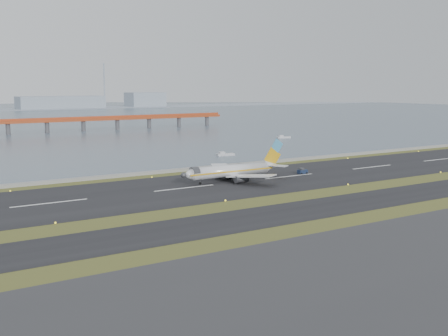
% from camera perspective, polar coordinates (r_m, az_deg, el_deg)
% --- Properties ---
extents(ground, '(1000.00, 1000.00, 0.00)m').
position_cam_1_polar(ground, '(142.74, 1.78, -3.93)').
color(ground, '#3F4A1A').
rests_on(ground, ground).
extents(apron_strip, '(1000.00, 50.00, 0.10)m').
position_cam_1_polar(apron_strip, '(103.75, 19.48, -9.16)').
color(apron_strip, '#303033').
rests_on(apron_strip, ground).
extents(taxiway_strip, '(1000.00, 18.00, 0.10)m').
position_cam_1_polar(taxiway_strip, '(133.27, 4.71, -4.82)').
color(taxiway_strip, black).
rests_on(taxiway_strip, ground).
extents(runway_strip, '(1000.00, 45.00, 0.10)m').
position_cam_1_polar(runway_strip, '(167.82, -4.03, -2.06)').
color(runway_strip, black).
rests_on(runway_strip, ground).
extents(seawall, '(1000.00, 2.50, 1.00)m').
position_cam_1_polar(seawall, '(194.23, -8.29, -0.55)').
color(seawall, gray).
rests_on(seawall, ground).
extents(red_pier, '(260.00, 5.00, 10.20)m').
position_cam_1_polar(red_pier, '(378.77, -17.56, 4.53)').
color(red_pier, '#A53F1C').
rests_on(red_pier, ground).
extents(airliner, '(38.52, 32.89, 12.80)m').
position_cam_1_polar(airliner, '(179.46, 1.01, -0.25)').
color(airliner, silver).
rests_on(airliner, ground).
extents(pushback_tug, '(3.39, 2.02, 2.17)m').
position_cam_1_polar(pushback_tug, '(195.33, 7.96, -0.33)').
color(pushback_tug, '#16223D').
rests_on(pushback_tug, ground).
extents(workboat_near, '(8.20, 3.56, 1.93)m').
position_cam_1_polar(workboat_near, '(244.17, 0.09, 1.39)').
color(workboat_near, silver).
rests_on(workboat_near, ground).
extents(workboat_far, '(8.19, 4.60, 1.90)m').
position_cam_1_polar(workboat_far, '(326.69, 6.05, 3.13)').
color(workboat_far, silver).
rests_on(workboat_far, ground).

